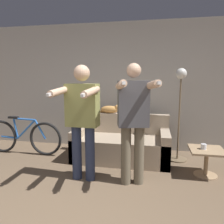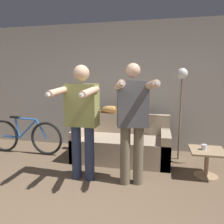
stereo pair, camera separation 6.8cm
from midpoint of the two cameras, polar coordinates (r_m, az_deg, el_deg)
name	(u,v)px [view 1 (the left image)]	position (r m, az deg, el deg)	size (l,w,h in m)	color
wall_back	(109,87)	(4.63, -1.20, 6.61)	(10.00, 0.05, 2.60)	#B7B2A8
couch	(121,145)	(4.05, 2.00, -8.58)	(1.71, 0.83, 0.80)	tan
person_left	(82,115)	(3.12, -8.44, -0.73)	(0.55, 0.69, 1.66)	#2D3856
person_right	(133,117)	(2.95, 4.92, -1.25)	(0.59, 0.75, 1.68)	#6B604C
cat	(110,109)	(4.27, -0.99, 0.71)	(0.48, 0.14, 0.17)	tan
floor_lamp	(180,100)	(4.02, 16.87, 2.93)	(0.35, 0.35, 1.65)	#756047
side_table	(206,156)	(3.66, 22.95, -10.64)	(0.50, 0.50, 0.42)	#A38460
cup	(204,147)	(3.60, 22.30, -8.35)	(0.08, 0.08, 0.08)	silver
bicycle	(23,137)	(4.65, -22.61, -6.00)	(1.61, 0.07, 0.74)	black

